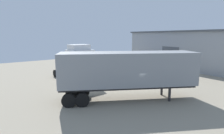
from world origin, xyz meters
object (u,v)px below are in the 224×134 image
Objects in this scene: tractor_unit_white at (79,65)px; traffic_cone at (112,79)px; flatbed_truck_black at (144,63)px; oil_drum at (115,73)px; container_trailer_yellow at (127,70)px.

traffic_cone is (1.85, 3.46, -1.80)m from tractor_unit_white.
flatbed_truck_black is 5.68m from oil_drum.
flatbed_truck_black is 7.53m from traffic_cone.
container_trailer_yellow is at bearing -56.80° from flatbed_truck_black.
oil_drum is (-7.43, 4.33, -2.13)m from container_trailer_yellow.
flatbed_truck_black is at bearing 104.22° from traffic_cone.
traffic_cone is at bearing 59.26° from tractor_unit_white.
tractor_unit_white reaches higher than traffic_cone.
container_trailer_yellow is 12.36× the size of oil_drum.
tractor_unit_white is 10.73m from flatbed_truck_black.
tractor_unit_white reaches higher than oil_drum.
container_trailer_yellow reaches higher than oil_drum.
container_trailer_yellow is 12.58m from flatbed_truck_black.
container_trailer_yellow is at bearing -25.23° from traffic_cone.
container_trailer_yellow reaches higher than flatbed_truck_black.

